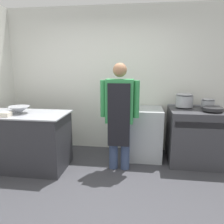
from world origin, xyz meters
TOP-DOWN VIEW (x-y plane):
  - ground_plane at (0.00, 0.00)m, footprint 14.00×14.00m
  - wall_back at (0.00, 1.90)m, footprint 8.00×0.05m
  - prep_counter at (-1.27, 0.84)m, footprint 1.39×0.75m
  - stove at (1.51, 1.43)m, footprint 0.92×0.78m
  - fridge_unit at (0.65, 1.52)m, footprint 0.59×0.67m
  - person_cook at (0.24, 0.99)m, footprint 0.60×0.24m
  - mixing_bowl at (-1.31, 0.83)m, footprint 0.32×0.32m
  - small_bowl at (-1.50, 1.02)m, footprint 0.21×0.21m
  - plastic_tub at (-1.40, 0.61)m, footprint 0.13×0.13m
  - stock_pot at (1.30, 1.57)m, footprint 0.29×0.29m
  - saute_pan at (1.69, 1.30)m, footprint 0.32×0.32m
  - sauce_pot at (1.69, 1.57)m, footprint 0.22×0.22m

SIDE VIEW (x-z plane):
  - ground_plane at x=0.00m, z-range 0.00..0.00m
  - fridge_unit at x=0.65m, z-range 0.00..0.89m
  - prep_counter at x=-1.27m, z-range 0.00..0.90m
  - stove at x=1.51m, z-range -0.01..0.93m
  - plastic_tub at x=-1.40m, z-range 0.90..0.96m
  - small_bowl at x=-1.50m, z-range 0.90..0.98m
  - person_cook at x=0.24m, z-range 0.11..1.78m
  - mixing_bowl at x=-1.31m, z-range 0.90..1.01m
  - saute_pan at x=1.69m, z-range 0.93..0.99m
  - sauce_pot at x=1.69m, z-range 0.94..1.09m
  - stock_pot at x=1.30m, z-range 0.94..1.17m
  - wall_back at x=0.00m, z-range 0.00..2.70m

